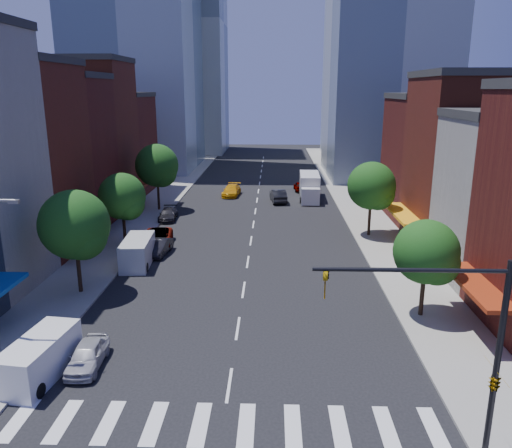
{
  "coord_description": "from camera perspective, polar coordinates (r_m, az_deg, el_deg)",
  "views": [
    {
      "loc": [
        2.05,
        -21.43,
        14.0
      ],
      "look_at": [
        0.91,
        11.75,
        5.0
      ],
      "focal_mm": 35.0,
      "sensor_mm": 36.0,
      "label": 1
    }
  ],
  "objects": [
    {
      "name": "traffic_signal",
      "position": [
        21.11,
        24.45,
        -14.1
      ],
      "size": [
        7.24,
        2.24,
        8.0
      ],
      "color": "black",
      "rests_on": "sidewalk_right"
    },
    {
      "name": "tree_right_near",
      "position": [
        32.4,
        19.14,
        -3.33
      ],
      "size": [
        4.0,
        4.0,
        6.2
      ],
      "color": "black",
      "rests_on": "sidewalk_right"
    },
    {
      "name": "tree_left_far",
      "position": [
        59.55,
        -11.12,
        6.39
      ],
      "size": [
        5.0,
        5.0,
        7.75
      ],
      "color": "black",
      "rests_on": "sidewalk_left"
    },
    {
      "name": "bldg_left_4",
      "position": [
        63.51,
        -19.59,
        9.34
      ],
      "size": [
        12.0,
        9.0,
        17.0
      ],
      "primitive_type": "cube",
      "color": "#572014",
      "rests_on": "ground"
    },
    {
      "name": "taxi",
      "position": [
        67.7,
        -2.82,
        3.85
      ],
      "size": [
        2.52,
        5.21,
        1.46
      ],
      "primitive_type": "imported",
      "rotation": [
        0.0,
        0.0,
        -0.1
      ],
      "color": "orange",
      "rests_on": "ground"
    },
    {
      "name": "parked_car_front",
      "position": [
        28.14,
        -18.7,
        -14.0
      ],
      "size": [
        1.77,
        3.96,
        1.32
      ],
      "primitive_type": "imported",
      "rotation": [
        0.0,
        0.0,
        0.05
      ],
      "color": "#B9B8BE",
      "rests_on": "ground"
    },
    {
      "name": "box_truck",
      "position": [
        65.72,
        6.13,
        4.16
      ],
      "size": [
        2.75,
        8.22,
        3.28
      ],
      "rotation": [
        0.0,
        0.0,
        -0.03
      ],
      "color": "silver",
      "rests_on": "ground"
    },
    {
      "name": "parked_car_rear",
      "position": [
        55.92,
        -10.01,
        1.11
      ],
      "size": [
        2.01,
        4.48,
        1.27
      ],
      "primitive_type": "imported",
      "rotation": [
        0.0,
        0.0,
        0.05
      ],
      "color": "black",
      "rests_on": "ground"
    },
    {
      "name": "ground",
      "position": [
        25.67,
        -3.08,
        -17.9
      ],
      "size": [
        220.0,
        220.0,
        0.0
      ],
      "primitive_type": "plane",
      "color": "black",
      "rests_on": "ground"
    },
    {
      "name": "bldg_right_3",
      "position": [
        59.05,
        20.83,
        6.89
      ],
      "size": [
        12.0,
        10.0,
        13.0
      ],
      "primitive_type": "cube",
      "color": "#491412",
      "rests_on": "ground"
    },
    {
      "name": "sidewalk_left",
      "position": [
        64.64,
        -11.1,
        2.44
      ],
      "size": [
        5.0,
        120.0,
        0.15
      ],
      "primitive_type": "cube",
      "color": "gray",
      "rests_on": "ground"
    },
    {
      "name": "crosswalk",
      "position": [
        23.23,
        -3.76,
        -21.92
      ],
      "size": [
        19.0,
        3.0,
        0.01
      ],
      "primitive_type": "cube",
      "color": "silver",
      "rests_on": "ground"
    },
    {
      "name": "cargo_van_far",
      "position": [
        41.95,
        -13.41,
        -3.17
      ],
      "size": [
        2.48,
        5.37,
        2.23
      ],
      "rotation": [
        0.0,
        0.0,
        0.07
      ],
      "color": "silver",
      "rests_on": "ground"
    },
    {
      "name": "bldg_left_5",
      "position": [
        72.59,
        -16.75,
        8.6
      ],
      "size": [
        12.0,
        10.0,
        13.0
      ],
      "primitive_type": "cube",
      "color": "#491412",
      "rests_on": "ground"
    },
    {
      "name": "tree_right_far",
      "position": [
        49.17,
        13.23,
        4.06
      ],
      "size": [
        4.6,
        4.6,
        7.2
      ],
      "color": "black",
      "rests_on": "sidewalk_right"
    },
    {
      "name": "parked_car_third",
      "position": [
        46.81,
        -11.16,
        -1.57
      ],
      "size": [
        3.18,
        5.7,
        1.51
      ],
      "primitive_type": "imported",
      "rotation": [
        0.0,
        0.0,
        0.13
      ],
      "color": "#999999",
      "rests_on": "ground"
    },
    {
      "name": "traffic_car_far",
      "position": [
        71.28,
        5.06,
        4.34
      ],
      "size": [
        1.82,
        4.07,
        1.36
      ],
      "primitive_type": "imported",
      "rotation": [
        0.0,
        0.0,
        3.2
      ],
      "color": "#999999",
      "rests_on": "ground"
    },
    {
      "name": "tower_far_w",
      "position": [
        118.97,
        -8.35,
        21.77
      ],
      "size": [
        18.0,
        18.0,
        56.0
      ],
      "primitive_type": "cube",
      "color": "#9EA5AD",
      "rests_on": "ground"
    },
    {
      "name": "tree_left_near",
      "position": [
        36.18,
        -19.83,
        -0.37
      ],
      "size": [
        4.8,
        4.8,
        7.3
      ],
      "color": "black",
      "rests_on": "sidewalk_left"
    },
    {
      "name": "bldg_left_2",
      "position": [
        48.22,
        -26.79,
        6.41
      ],
      "size": [
        12.0,
        9.0,
        16.0
      ],
      "primitive_type": "cube",
      "color": "#572014",
      "rests_on": "ground"
    },
    {
      "name": "tree_left_mid",
      "position": [
        46.35,
        -14.89,
        2.86
      ],
      "size": [
        4.2,
        4.2,
        6.65
      ],
      "color": "black",
      "rests_on": "sidewalk_left"
    },
    {
      "name": "traffic_car_oncoming",
      "position": [
        63.94,
        2.55,
        3.25
      ],
      "size": [
        2.31,
        5.14,
        1.64
      ],
      "primitive_type": "imported",
      "rotation": [
        0.0,
        0.0,
        3.26
      ],
      "color": "black",
      "rests_on": "ground"
    },
    {
      "name": "bldg_left_3",
      "position": [
        55.82,
        -22.63,
        7.33
      ],
      "size": [
        12.0,
        8.0,
        15.0
      ],
      "primitive_type": "cube",
      "color": "#491412",
      "rests_on": "ground"
    },
    {
      "name": "sidewalk_right",
      "position": [
        63.84,
        11.35,
        2.27
      ],
      "size": [
        5.0,
        120.0,
        0.15
      ],
      "primitive_type": "cube",
      "color": "gray",
      "rests_on": "ground"
    },
    {
      "name": "parked_car_second",
      "position": [
        44.39,
        -10.97,
        -2.62
      ],
      "size": [
        1.75,
        4.06,
        1.3
      ],
      "primitive_type": "imported",
      "rotation": [
        0.0,
        0.0,
        -0.09
      ],
      "color": "black",
      "rests_on": "ground"
    },
    {
      "name": "cargo_van_near",
      "position": [
        27.83,
        -23.59,
        -13.97
      ],
      "size": [
        2.54,
        5.11,
        2.09
      ],
      "rotation": [
        0.0,
        0.0,
        -0.12
      ],
      "color": "silver",
      "rests_on": "ground"
    },
    {
      "name": "bldg_right_2",
      "position": [
        49.65,
        24.55,
        6.28
      ],
      "size": [
        12.0,
        10.0,
        15.0
      ],
      "primitive_type": "cube",
      "color": "#572014",
      "rests_on": "ground"
    }
  ]
}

